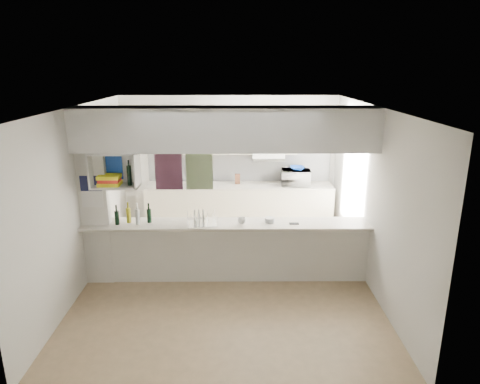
{
  "coord_description": "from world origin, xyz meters",
  "views": [
    {
      "loc": [
        0.15,
        -5.89,
        3.13
      ],
      "look_at": [
        0.2,
        0.5,
        1.24
      ],
      "focal_mm": 32.0,
      "sensor_mm": 36.0,
      "label": 1
    }
  ],
  "objects_px": {
    "microwave": "(296,178)",
    "dish_rack": "(202,218)",
    "bowl": "(297,168)",
    "wine_bottles": "(133,216)"
  },
  "relations": [
    {
      "from": "microwave",
      "to": "dish_rack",
      "type": "relative_size",
      "value": 1.16
    },
    {
      "from": "microwave",
      "to": "bowl",
      "type": "relative_size",
      "value": 2.01
    },
    {
      "from": "bowl",
      "to": "wine_bottles",
      "type": "xyz_separation_m",
      "value": [
        -2.67,
        -2.06,
        -0.22
      ]
    },
    {
      "from": "wine_bottles",
      "to": "dish_rack",
      "type": "bearing_deg",
      "value": -2.4
    },
    {
      "from": "dish_rack",
      "to": "wine_bottles",
      "type": "height_order",
      "value": "wine_bottles"
    },
    {
      "from": "microwave",
      "to": "bowl",
      "type": "xyz_separation_m",
      "value": [
        0.02,
        -0.01,
        0.19
      ]
    },
    {
      "from": "microwave",
      "to": "wine_bottles",
      "type": "relative_size",
      "value": 1.07
    },
    {
      "from": "microwave",
      "to": "wine_bottles",
      "type": "bearing_deg",
      "value": 41.4
    },
    {
      "from": "microwave",
      "to": "dish_rack",
      "type": "height_order",
      "value": "microwave"
    },
    {
      "from": "bowl",
      "to": "dish_rack",
      "type": "xyz_separation_m",
      "value": [
        -1.66,
        -2.11,
        -0.25
      ]
    }
  ]
}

